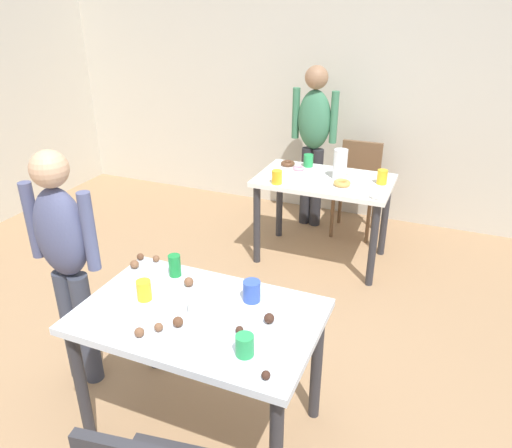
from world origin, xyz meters
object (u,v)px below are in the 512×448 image
(dining_table_far, at_px, (324,191))
(pitcher_far, at_px, (340,164))
(chair_far_table, at_px, (358,182))
(soda_can, at_px, (175,265))
(person_girl_near, at_px, (65,254))
(person_adult_far, at_px, (314,133))
(dining_table_near, at_px, (200,331))
(mixing_bowl, at_px, (210,305))

(dining_table_far, bearing_deg, pitcher_far, 17.70)
(pitcher_far, bearing_deg, chair_far_table, 86.78)
(dining_table_far, distance_m, soda_can, 1.85)
(chair_far_table, distance_m, person_girl_near, 2.92)
(person_adult_far, bearing_deg, soda_can, -90.91)
(dining_table_near, relative_size, person_girl_near, 0.80)
(dining_table_near, distance_m, chair_far_table, 2.78)
(chair_far_table, relative_size, mixing_bowl, 4.12)
(chair_far_table, distance_m, pitcher_far, 0.76)
(person_adult_far, height_order, soda_can, person_adult_far)
(dining_table_far, relative_size, person_adult_far, 0.71)
(chair_far_table, bearing_deg, dining_table_far, -102.25)
(person_girl_near, bearing_deg, chair_far_table, 68.47)
(soda_can, bearing_deg, chair_far_table, 78.99)
(dining_table_near, distance_m, mixing_bowl, 0.15)
(soda_can, bearing_deg, mixing_bowl, -34.60)
(mixing_bowl, relative_size, soda_can, 1.73)
(dining_table_far, xyz_separation_m, mixing_bowl, (-0.01, -2.04, 0.15))
(dining_table_near, xyz_separation_m, pitcher_far, (0.17, 2.11, 0.23))
(dining_table_near, xyz_separation_m, dining_table_far, (0.05, 2.07, -0.01))
(dining_table_near, xyz_separation_m, person_girl_near, (-0.86, 0.07, 0.21))
(person_girl_near, xyz_separation_m, pitcher_far, (1.03, 2.03, 0.02))
(chair_far_table, distance_m, soda_can, 2.58)
(dining_table_near, relative_size, pitcher_far, 4.65)
(chair_far_table, relative_size, soda_can, 7.13)
(pitcher_far, bearing_deg, person_adult_far, 123.42)
(person_adult_far, bearing_deg, dining_table_far, -65.74)
(person_girl_near, bearing_deg, person_adult_far, 77.00)
(dining_table_far, bearing_deg, person_adult_far, 114.26)
(dining_table_near, bearing_deg, person_girl_near, 175.24)
(mixing_bowl, bearing_deg, person_adult_far, 96.16)
(person_adult_far, bearing_deg, dining_table_near, -84.88)
(person_girl_near, bearing_deg, mixing_bowl, -2.74)
(person_girl_near, bearing_deg, soda_can, 17.81)
(dining_table_near, distance_m, soda_can, 0.42)
(dining_table_near, height_order, pitcher_far, pitcher_far)
(dining_table_far, distance_m, person_girl_near, 2.21)
(soda_can, bearing_deg, person_girl_near, -162.19)
(person_girl_near, height_order, soda_can, person_girl_near)
(dining_table_far, distance_m, person_adult_far, 0.79)
(dining_table_near, distance_m, person_adult_far, 2.76)
(chair_far_table, xyz_separation_m, person_girl_near, (-1.06, -2.69, 0.36))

